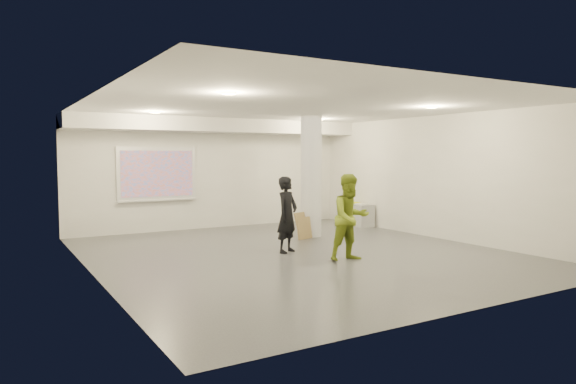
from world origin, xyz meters
TOP-DOWN VIEW (x-y plane):
  - floor at (0.00, 0.00)m, footprint 8.00×9.00m
  - ceiling at (0.00, 0.00)m, footprint 8.00×9.00m
  - wall_back at (0.00, 4.50)m, footprint 8.00×0.01m
  - wall_front at (0.00, -4.50)m, footprint 8.00×0.01m
  - wall_left at (-4.00, 0.00)m, footprint 0.01×9.00m
  - wall_right at (4.00, 0.00)m, footprint 0.01×9.00m
  - soffit_band at (0.00, 3.95)m, footprint 8.00×1.10m
  - downlight_nw at (-2.20, 2.50)m, footprint 0.22×0.22m
  - downlight_ne at (2.20, 2.50)m, footprint 0.22×0.22m
  - downlight_sw at (-2.20, -1.50)m, footprint 0.22×0.22m
  - downlight_se at (2.20, -1.50)m, footprint 0.22×0.22m
  - column at (1.50, 1.80)m, footprint 0.52×0.52m
  - projection_screen at (-1.60, 4.45)m, footprint 2.10×0.13m
  - credenza at (3.72, 2.76)m, footprint 0.51×1.11m
  - papers_stack at (3.78, 2.59)m, footprint 0.34×0.38m
  - postit_pad at (3.75, 2.95)m, footprint 0.25×0.33m
  - cardboard_back at (1.21, 1.65)m, footprint 0.63×0.43m
  - cardboard_front at (1.11, 1.50)m, footprint 0.50×0.27m
  - woman at (-0.12, 0.22)m, footprint 0.69×0.61m
  - man at (0.50, -1.12)m, footprint 0.84×0.67m

SIDE VIEW (x-z plane):
  - floor at x=0.00m, z-range -0.01..0.01m
  - cardboard_front at x=1.11m, z-range 0.00..0.53m
  - cardboard_back at x=1.21m, z-range 0.00..0.64m
  - credenza at x=3.72m, z-range 0.00..0.64m
  - papers_stack at x=3.78m, z-range 0.64..0.66m
  - postit_pad at x=3.75m, z-range 0.64..0.67m
  - woman at x=-0.12m, z-range 0.00..1.59m
  - man at x=0.50m, z-range 0.00..1.67m
  - wall_back at x=0.00m, z-range 0.00..3.00m
  - wall_front at x=0.00m, z-range 0.00..3.00m
  - wall_left at x=-4.00m, z-range 0.00..3.00m
  - wall_right at x=4.00m, z-range 0.00..3.00m
  - column at x=1.50m, z-range 0.00..3.00m
  - projection_screen at x=-1.60m, z-range 0.82..2.24m
  - soffit_band at x=0.00m, z-range 2.64..3.00m
  - downlight_nw at x=-2.20m, z-range 2.97..2.99m
  - downlight_ne at x=2.20m, z-range 2.97..2.99m
  - downlight_sw at x=-2.20m, z-range 2.97..2.99m
  - downlight_se at x=2.20m, z-range 2.97..2.99m
  - ceiling at x=0.00m, z-range 3.00..3.00m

